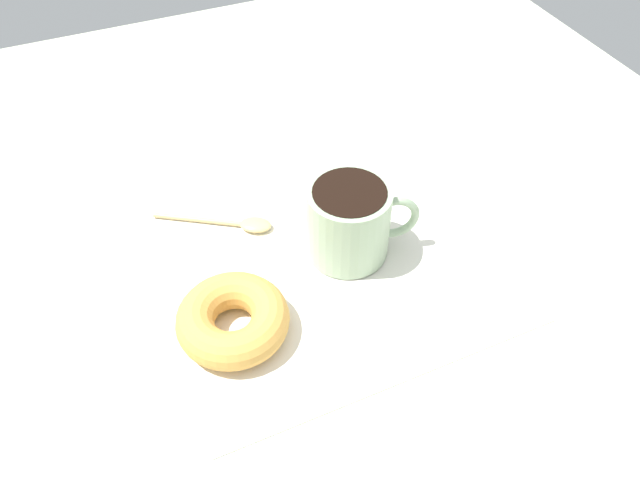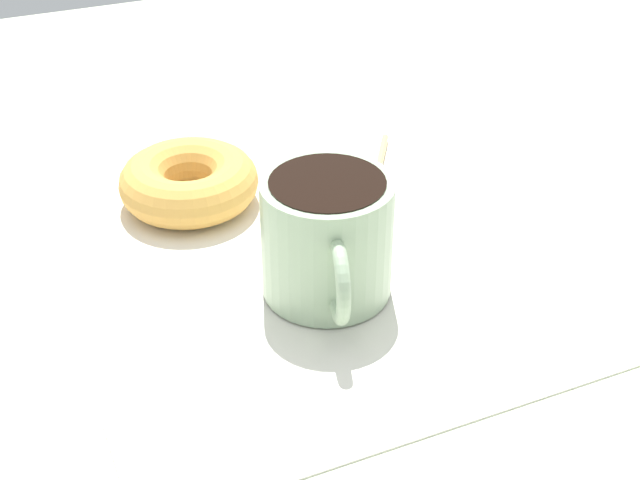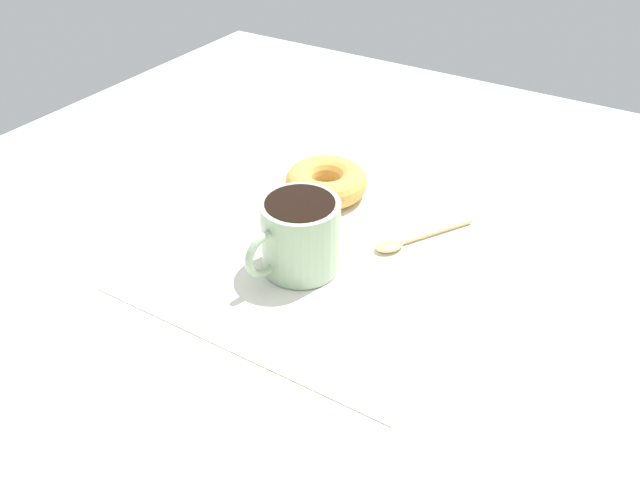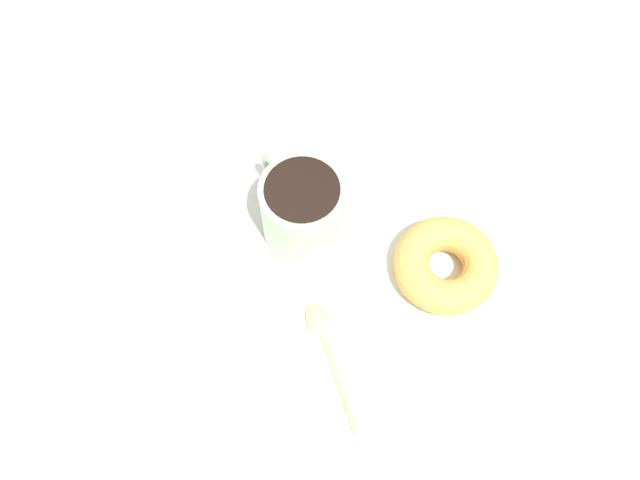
# 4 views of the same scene
# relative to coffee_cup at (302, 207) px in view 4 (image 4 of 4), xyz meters

# --- Properties ---
(ground_plane) EXTENTS (1.20, 1.20, 0.02)m
(ground_plane) POSITION_rel_coffee_cup_xyz_m (0.01, 0.05, -0.06)
(ground_plane) COLOR beige
(napkin) EXTENTS (0.36, 0.36, 0.00)m
(napkin) POSITION_rel_coffee_cup_xyz_m (0.01, 0.03, -0.05)
(napkin) COLOR white
(napkin) RESTS_ON ground_plane
(coffee_cup) EXTENTS (0.09, 0.12, 0.09)m
(coffee_cup) POSITION_rel_coffee_cup_xyz_m (0.00, 0.00, 0.00)
(coffee_cup) COLOR #9EB793
(coffee_cup) RESTS_ON napkin
(donut) EXTENTS (0.11, 0.11, 0.04)m
(donut) POSITION_rel_coffee_cup_xyz_m (-0.05, 0.15, -0.03)
(donut) COLOR gold
(donut) RESTS_ON napkin
(spoon) EXTENTS (0.09, 0.13, 0.01)m
(spoon) POSITION_rel_coffee_cup_xyz_m (0.08, 0.10, -0.04)
(spoon) COLOR #D8B772
(spoon) RESTS_ON napkin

